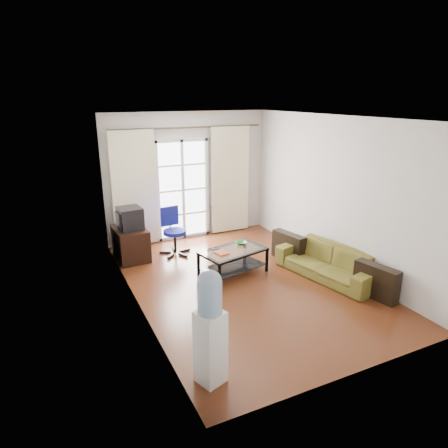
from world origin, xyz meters
The scene contains 20 objects.
floor centered at (0.00, 0.00, 0.00)m, with size 5.20×5.20×0.00m, color #622F17.
ceiling centered at (0.00, 0.00, 2.70)m, with size 5.20×5.20×0.00m, color white.
wall_back centered at (0.00, 2.60, 1.35)m, with size 3.60×0.02×2.70m, color beige.
wall_front centered at (0.00, -2.60, 1.35)m, with size 3.60×0.02×2.70m, color beige.
wall_left centered at (-1.80, 0.00, 1.35)m, with size 0.02×5.20×2.70m, color beige.
wall_right centered at (1.80, 0.00, 1.35)m, with size 0.02×5.20×2.70m, color beige.
french_door centered at (-0.15, 2.54, 1.07)m, with size 1.16×0.06×2.15m.
curtain_rod centered at (0.00, 2.50, 2.38)m, with size 0.04×0.04×3.30m, color #4C3F2D.
curtain_left centered at (-1.20, 2.48, 1.20)m, with size 0.90×0.07×2.35m, color beige.
curtain_right centered at (0.95, 2.48, 1.20)m, with size 0.90×0.07×2.35m, color beige.
radiator centered at (0.80, 2.50, 0.33)m, with size 0.64×0.12×0.64m, color gray.
sofa centered at (1.40, -0.43, 0.27)m, with size 1.09×1.96×0.54m, color brown.
coffee_table centered at (-0.03, 0.36, 0.30)m, with size 1.25×0.89×0.46m.
bowl centered at (0.22, 0.55, 0.48)m, with size 0.23×0.23×0.05m, color green.
book centered at (-0.38, 0.28, 0.47)m, with size 0.23×0.28×0.02m, color #AE1527.
remote centered at (-0.30, 0.50, 0.47)m, with size 0.15×0.04×0.02m, color black.
tv_stand centered at (-1.49, 1.85, 0.31)m, with size 0.56×0.84×0.61m, color black.
crt_tv centered at (-1.48, 1.81, 0.82)m, with size 0.48×0.48×0.41m.
task_chair centered at (-0.65, 1.72, 0.28)m, with size 0.71×0.71×0.93m.
water_cooler centered at (-1.49, -2.00, 0.70)m, with size 0.35×0.35×1.33m.
Camera 1 is at (-2.94, -5.39, 3.02)m, focal length 32.00 mm.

